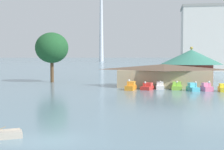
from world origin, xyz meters
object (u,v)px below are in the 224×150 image
at_px(pedal_boat_cyan, 193,88).
at_px(pedal_boat_yellow, 224,88).
at_px(pedal_boat_lime, 177,87).
at_px(pedal_boat_pink, 207,88).
at_px(boathouse, 164,75).
at_px(pedal_boat_orange, 131,86).
at_px(green_roof_pavilion, 191,62).
at_px(pedal_boat_white, 160,86).
at_px(pedal_boat_red, 148,87).
at_px(shoreline_tree_tall_left, 52,48).

distance_m(pedal_boat_cyan, pedal_boat_yellow, 4.81).
height_order(pedal_boat_lime, pedal_boat_pink, pedal_boat_pink).
bearing_deg(pedal_boat_cyan, pedal_boat_lime, -139.71).
height_order(pedal_boat_lime, boathouse, boathouse).
height_order(pedal_boat_orange, green_roof_pavilion, green_roof_pavilion).
xyz_separation_m(pedal_boat_orange, green_roof_pavilion, (11.79, 23.12, 3.60)).
height_order(pedal_boat_white, green_roof_pavilion, green_roof_pavilion).
xyz_separation_m(pedal_boat_red, green_roof_pavilion, (9.07, 22.28, 3.70)).
relative_size(pedal_boat_yellow, green_roof_pavilion, 0.21).
bearing_deg(shoreline_tree_tall_left, pedal_boat_pink, -22.60).
relative_size(pedal_boat_orange, green_roof_pavilion, 0.22).
height_order(pedal_boat_yellow, boathouse, boathouse).
relative_size(pedal_boat_lime, boathouse, 0.14).
relative_size(pedal_boat_white, pedal_boat_pink, 0.97).
bearing_deg(pedal_boat_orange, shoreline_tree_tall_left, -117.95).
height_order(pedal_boat_white, pedal_boat_cyan, pedal_boat_cyan).
distance_m(pedal_boat_white, green_roof_pavilion, 22.35).
bearing_deg(green_roof_pavilion, pedal_boat_lime, -101.18).
relative_size(pedal_boat_cyan, pedal_boat_pink, 1.21).
xyz_separation_m(pedal_boat_orange, pedal_boat_cyan, (10.00, 0.14, -0.05)).
bearing_deg(pedal_boat_white, boathouse, 168.09).
relative_size(pedal_boat_white, shoreline_tree_tall_left, 0.23).
xyz_separation_m(pedal_boat_cyan, pedal_boat_yellow, (4.81, -0.20, -0.01)).
relative_size(pedal_boat_red, green_roof_pavilion, 0.22).
relative_size(pedal_boat_cyan, green_roof_pavilion, 0.22).
height_order(pedal_boat_orange, pedal_boat_pink, pedal_boat_orange).
xyz_separation_m(pedal_boat_lime, pedal_boat_cyan, (2.44, -1.58, 0.00)).
bearing_deg(shoreline_tree_tall_left, pedal_boat_orange, -35.71).
distance_m(pedal_boat_white, shoreline_tree_tall_left, 26.19).
height_order(pedal_boat_orange, pedal_boat_cyan, pedal_boat_orange).
bearing_deg(pedal_boat_red, pedal_boat_orange, -55.86).
bearing_deg(pedal_boat_red, pedal_boat_lime, 117.14).
bearing_deg(pedal_boat_pink, pedal_boat_lime, -121.69).
bearing_deg(shoreline_tree_tall_left, pedal_boat_white, -25.25).
bearing_deg(pedal_boat_white, pedal_boat_orange, -68.15).
bearing_deg(green_roof_pavilion, pedal_boat_red, -112.16).
bearing_deg(pedal_boat_pink, boathouse, -147.48).
xyz_separation_m(pedal_boat_red, pedal_boat_lime, (4.84, 0.87, 0.05)).
distance_m(pedal_boat_lime, pedal_boat_yellow, 7.46).
bearing_deg(pedal_boat_white, pedal_boat_red, -59.26).
relative_size(pedal_boat_lime, shoreline_tree_tall_left, 0.24).
bearing_deg(pedal_boat_yellow, pedal_boat_white, -101.79).
xyz_separation_m(pedal_boat_white, pedal_boat_cyan, (5.23, -2.08, 0.01)).
relative_size(pedal_boat_orange, pedal_boat_yellow, 1.06).
distance_m(pedal_boat_red, pedal_boat_lime, 4.92).
bearing_deg(green_roof_pavilion, shoreline_tree_tall_left, -161.31).
bearing_deg(shoreline_tree_tall_left, pedal_boat_cyan, -24.60).
distance_m(pedal_boat_orange, pedal_boat_lime, 7.76).
bearing_deg(green_roof_pavilion, pedal_boat_white, -108.56).
height_order(pedal_boat_orange, pedal_boat_lime, pedal_boat_orange).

